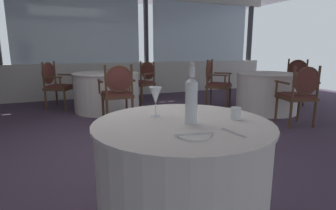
{
  "coord_description": "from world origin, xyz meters",
  "views": [
    {
      "loc": [
        -0.57,
        -2.92,
        1.18
      ],
      "look_at": [
        0.04,
        -1.47,
        0.85
      ],
      "focal_mm": 28.5,
      "sensor_mm": 36.0,
      "label": 1
    }
  ],
  "objects_px": {
    "water_bottle": "(191,99)",
    "dining_chair_0_2": "(118,89)",
    "side_plate": "(194,135)",
    "water_tumbler": "(236,113)",
    "dining_chair_1_1": "(215,80)",
    "dining_chair_0_0": "(144,79)",
    "dining_chair_1_2": "(300,91)",
    "wine_glass": "(156,96)",
    "dining_chair_1_0": "(294,79)",
    "dining_chair_0_1": "(55,82)"
  },
  "relations": [
    {
      "from": "water_bottle",
      "to": "dining_chair_0_0",
      "type": "height_order",
      "value": "water_bottle"
    },
    {
      "from": "dining_chair_0_0",
      "to": "dining_chair_1_0",
      "type": "height_order",
      "value": "dining_chair_1_0"
    },
    {
      "from": "dining_chair_1_2",
      "to": "water_bottle",
      "type": "bearing_deg",
      "value": 134.57
    },
    {
      "from": "water_tumbler",
      "to": "side_plate",
      "type": "bearing_deg",
      "value": -153.72
    },
    {
      "from": "dining_chair_0_2",
      "to": "dining_chair_1_2",
      "type": "xyz_separation_m",
      "value": [
        2.55,
        -1.2,
        -0.01
      ]
    },
    {
      "from": "water_tumbler",
      "to": "dining_chair_0_0",
      "type": "height_order",
      "value": "dining_chair_0_0"
    },
    {
      "from": "water_tumbler",
      "to": "dining_chair_0_0",
      "type": "relative_size",
      "value": 0.08
    },
    {
      "from": "side_plate",
      "to": "dining_chair_1_2",
      "type": "height_order",
      "value": "dining_chair_1_2"
    },
    {
      "from": "wine_glass",
      "to": "dining_chair_1_0",
      "type": "distance_m",
      "value": 4.82
    },
    {
      "from": "side_plate",
      "to": "water_tumbler",
      "type": "bearing_deg",
      "value": 26.28
    },
    {
      "from": "side_plate",
      "to": "dining_chair_1_0",
      "type": "distance_m",
      "value": 5.04
    },
    {
      "from": "water_bottle",
      "to": "wine_glass",
      "type": "xyz_separation_m",
      "value": [
        -0.13,
        0.25,
        -0.01
      ]
    },
    {
      "from": "dining_chair_0_0",
      "to": "dining_chair_1_2",
      "type": "xyz_separation_m",
      "value": [
        1.62,
        -2.79,
        0.02
      ]
    },
    {
      "from": "water_bottle",
      "to": "water_tumbler",
      "type": "height_order",
      "value": "water_bottle"
    },
    {
      "from": "side_plate",
      "to": "wine_glass",
      "type": "relative_size",
      "value": 0.88
    },
    {
      "from": "water_bottle",
      "to": "dining_chair_1_0",
      "type": "xyz_separation_m",
      "value": [
        3.94,
        2.81,
        -0.33
      ]
    },
    {
      "from": "wine_glass",
      "to": "dining_chair_0_1",
      "type": "relative_size",
      "value": 0.21
    },
    {
      "from": "dining_chair_0_0",
      "to": "dining_chair_0_2",
      "type": "bearing_deg",
      "value": 30.01
    },
    {
      "from": "side_plate",
      "to": "water_tumbler",
      "type": "relative_size",
      "value": 2.27
    },
    {
      "from": "water_bottle",
      "to": "dining_chair_1_1",
      "type": "height_order",
      "value": "water_bottle"
    },
    {
      "from": "water_bottle",
      "to": "dining_chair_0_0",
      "type": "relative_size",
      "value": 0.4
    },
    {
      "from": "water_bottle",
      "to": "dining_chair_0_2",
      "type": "relative_size",
      "value": 0.38
    },
    {
      "from": "side_plate",
      "to": "water_bottle",
      "type": "relative_size",
      "value": 0.48
    },
    {
      "from": "dining_chair_0_1",
      "to": "dining_chair_1_2",
      "type": "bearing_deg",
      "value": -8.46
    },
    {
      "from": "dining_chair_0_2",
      "to": "dining_chair_1_1",
      "type": "distance_m",
      "value": 2.14
    },
    {
      "from": "dining_chair_0_2",
      "to": "wine_glass",
      "type": "bearing_deg",
      "value": 174.02
    },
    {
      "from": "water_tumbler",
      "to": "wine_glass",
      "type": "bearing_deg",
      "value": 149.22
    },
    {
      "from": "side_plate",
      "to": "wine_glass",
      "type": "distance_m",
      "value": 0.49
    },
    {
      "from": "water_tumbler",
      "to": "dining_chair_1_2",
      "type": "height_order",
      "value": "dining_chair_1_2"
    },
    {
      "from": "dining_chair_0_2",
      "to": "dining_chair_1_0",
      "type": "distance_m",
      "value": 3.78
    },
    {
      "from": "water_tumbler",
      "to": "dining_chair_1_1",
      "type": "relative_size",
      "value": 0.08
    },
    {
      "from": "water_bottle",
      "to": "dining_chair_0_1",
      "type": "xyz_separation_m",
      "value": [
        -0.75,
        4.37,
        -0.35
      ]
    },
    {
      "from": "dining_chair_1_2",
      "to": "dining_chair_0_1",
      "type": "bearing_deg",
      "value": 65.48
    },
    {
      "from": "dining_chair_0_0",
      "to": "dining_chair_1_2",
      "type": "bearing_deg",
      "value": 90.72
    },
    {
      "from": "dining_chair_0_0",
      "to": "dining_chair_1_1",
      "type": "bearing_deg",
      "value": 106.63
    },
    {
      "from": "dining_chair_1_0",
      "to": "water_bottle",
      "type": "bearing_deg",
      "value": 20.03
    },
    {
      "from": "dining_chair_0_0",
      "to": "side_plate",
      "type": "bearing_deg",
      "value": 46.01
    },
    {
      "from": "side_plate",
      "to": "dining_chair_0_2",
      "type": "distance_m",
      "value": 3.0
    },
    {
      "from": "dining_chair_1_2",
      "to": "dining_chair_1_1",
      "type": "bearing_deg",
      "value": 30.06
    },
    {
      "from": "dining_chair_1_2",
      "to": "dining_chair_0_0",
      "type": "bearing_deg",
      "value": 44.66
    },
    {
      "from": "water_bottle",
      "to": "dining_chair_0_2",
      "type": "xyz_separation_m",
      "value": [
        0.16,
        2.77,
        -0.33
      ]
    },
    {
      "from": "wine_glass",
      "to": "water_tumbler",
      "type": "relative_size",
      "value": 2.57
    },
    {
      "from": "dining_chair_0_2",
      "to": "dining_chair_1_1",
      "type": "bearing_deg",
      "value": -76.61
    },
    {
      "from": "dining_chair_0_1",
      "to": "dining_chair_0_2",
      "type": "height_order",
      "value": "dining_chair_0_2"
    },
    {
      "from": "wine_glass",
      "to": "dining_chair_1_2",
      "type": "distance_m",
      "value": 3.15
    },
    {
      "from": "dining_chair_0_1",
      "to": "dining_chair_1_1",
      "type": "xyz_separation_m",
      "value": [
        2.99,
        -1.13,
        0.03
      ]
    },
    {
      "from": "water_bottle",
      "to": "dining_chair_0_1",
      "type": "distance_m",
      "value": 4.45
    },
    {
      "from": "dining_chair_0_0",
      "to": "dining_chair_1_2",
      "type": "height_order",
      "value": "dining_chair_1_2"
    },
    {
      "from": "dining_chair_0_1",
      "to": "dining_chair_0_2",
      "type": "xyz_separation_m",
      "value": [
        0.91,
        -1.61,
        0.02
      ]
    },
    {
      "from": "water_bottle",
      "to": "dining_chair_1_2",
      "type": "relative_size",
      "value": 0.39
    }
  ]
}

